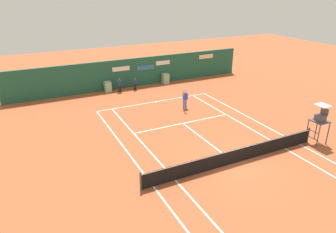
{
  "coord_description": "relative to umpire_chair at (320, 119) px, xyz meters",
  "views": [
    {
      "loc": [
        -10.63,
        -12.51,
        9.74
      ],
      "look_at": [
        -1.27,
        6.42,
        0.8
      ],
      "focal_mm": 33.23,
      "sensor_mm": 36.0,
      "label": 1
    }
  ],
  "objects": [
    {
      "name": "tennis_net",
      "position": [
        -6.43,
        0.31,
        -1.23
      ],
      "size": [
        12.1,
        0.1,
        1.07
      ],
      "color": "#4C4C51",
      "rests_on": "ground_plane"
    },
    {
      "name": "player_on_baseline",
      "position": [
        -4.75,
        9.45,
        -0.79
      ],
      "size": [
        0.71,
        0.65,
        1.81
      ],
      "rotation": [
        0.0,
        0.0,
        2.98
      ],
      "color": "blue",
      "rests_on": "ground_plane"
    },
    {
      "name": "umpire_chair",
      "position": [
        0.0,
        0.0,
        0.0
      ],
      "size": [
        1.0,
        1.0,
        2.7
      ],
      "rotation": [
        0.0,
        0.0,
        1.57
      ],
      "color": "#47474C",
      "rests_on": "ground_plane"
    },
    {
      "name": "ball_kid_centre_post",
      "position": [
        -8.38,
        16.11,
        -0.95
      ],
      "size": [
        0.46,
        0.2,
        1.38
      ],
      "rotation": [
        0.0,
        0.0,
        3.07
      ],
      "color": "black",
      "rests_on": "ground_plane"
    },
    {
      "name": "ball_kid_left_post",
      "position": [
        -6.77,
        16.11,
        -1.03
      ],
      "size": [
        0.41,
        0.2,
        1.24
      ],
      "rotation": [
        0.0,
        0.0,
        3.31
      ],
      "color": "black",
      "rests_on": "ground_plane"
    },
    {
      "name": "tennis_ball_near_service_line",
      "position": [
        -1.57,
        2.56,
        -1.71
      ],
      "size": [
        0.07,
        0.07,
        0.07
      ],
      "primitive_type": "sphere",
      "color": "#CCE033",
      "rests_on": "ground_plane"
    },
    {
      "name": "sponsor_back_wall",
      "position": [
        -6.41,
        17.29,
        -0.32
      ],
      "size": [
        25.0,
        1.02,
        2.93
      ],
      "color": "#1E5642",
      "rests_on": "ground_plane"
    },
    {
      "name": "ground_plane",
      "position": [
        -6.43,
        0.89,
        -1.74
      ],
      "size": [
        80.0,
        80.0,
        0.01
      ],
      "color": "#A8512D"
    }
  ]
}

